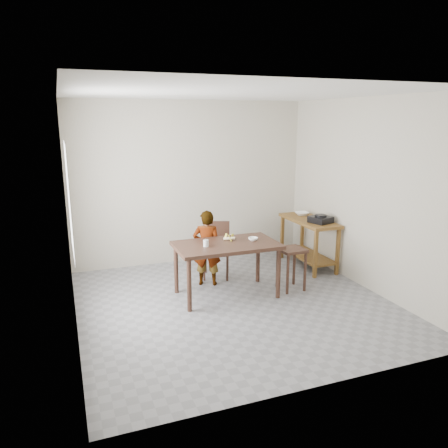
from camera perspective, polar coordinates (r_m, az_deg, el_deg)
name	(u,v)px	position (r m, az deg, el deg)	size (l,w,h in m)	color
floor	(234,305)	(5.93, 1.38, -10.48)	(4.00, 4.00, 0.04)	slate
ceiling	(236,91)	(5.43, 1.55, 16.97)	(4.00, 4.00, 0.04)	white
wall_back	(190,183)	(7.40, -4.43, 5.40)	(4.00, 0.04, 2.70)	beige
wall_front	(325,247)	(3.77, 13.04, -2.92)	(4.00, 0.04, 2.70)	beige
wall_left	(66,216)	(5.13, -19.96, 0.96)	(0.04, 4.00, 2.70)	beige
wall_right	(367,195)	(6.54, 18.15, 3.67)	(0.04, 4.00, 2.70)	beige
window_pane	(69,200)	(5.30, -19.60, 3.02)	(0.02, 1.10, 1.30)	white
dining_table	(227,270)	(6.04, 0.33, -5.98)	(1.40, 0.80, 0.75)	#3A2319
prep_counter	(308,243)	(7.37, 10.96, -2.41)	(0.50, 1.20, 0.80)	brown
child	(207,248)	(6.39, -2.26, -3.14)	(0.41, 0.27, 1.12)	white
dining_chair	(216,251)	(6.73, -1.04, -3.49)	(0.41, 0.41, 0.85)	#3A2319
stool	(291,269)	(6.35, 8.75, -5.81)	(0.35, 0.35, 0.61)	#3A2319
glass_tumbler	(206,243)	(5.79, -2.37, -2.52)	(0.07, 0.07, 0.09)	white
small_bowl	(253,239)	(6.08, 3.81, -1.96)	(0.14, 0.14, 0.04)	white
banana	(229,238)	(6.08, 0.69, -1.85)	(0.18, 0.13, 0.06)	#FDEC56
serving_bowl	(302,214)	(7.54, 10.12, 1.34)	(0.23, 0.23, 0.06)	white
gas_burner	(321,220)	(7.05, 12.51, 0.57)	(0.30, 0.30, 0.10)	black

